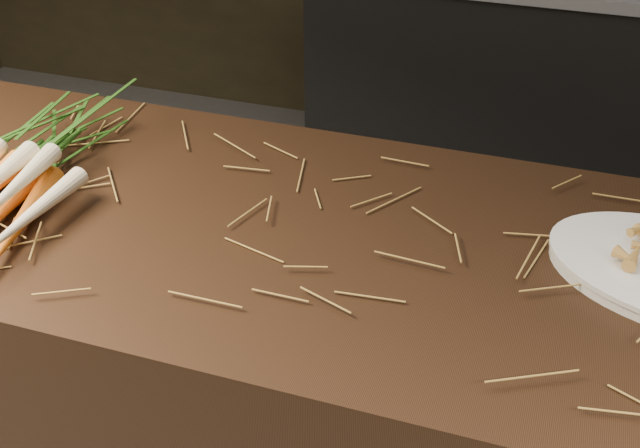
{
  "coord_description": "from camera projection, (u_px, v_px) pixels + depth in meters",
  "views": [
    {
      "loc": [
        0.33,
        -0.72,
        1.63
      ],
      "look_at": [
        0.01,
        0.24,
        0.96
      ],
      "focal_mm": 45.0,
      "sensor_mm": 36.0,
      "label": 1
    }
  ],
  "objects": [
    {
      "name": "root_veg_bunch",
      "position": [
        34.0,
        157.0,
        1.4
      ],
      "size": [
        0.26,
        0.59,
        0.11
      ],
      "rotation": [
        0.0,
        0.0,
        0.14
      ],
      "color": "#C34E1B",
      "rests_on": "main_counter"
    },
    {
      "name": "main_counter",
      "position": [
        324.0,
        427.0,
        1.54
      ],
      "size": [
        2.4,
        0.7,
        0.9
      ],
      "primitive_type": "cube",
      "color": "black",
      "rests_on": "ground"
    },
    {
      "name": "back_counter",
      "position": [
        560.0,
        85.0,
        2.96
      ],
      "size": [
        1.82,
        0.62,
        0.84
      ],
      "color": "black",
      "rests_on": "ground"
    },
    {
      "name": "straw_bedding",
      "position": [
        325.0,
        229.0,
        1.29
      ],
      "size": [
        1.4,
        0.6,
        0.02
      ],
      "primitive_type": null,
      "color": "#A47A37",
      "rests_on": "main_counter"
    }
  ]
}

